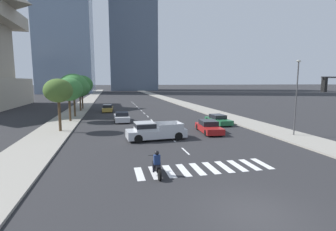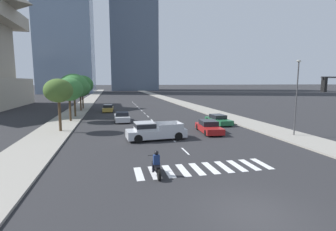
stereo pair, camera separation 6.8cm
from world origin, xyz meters
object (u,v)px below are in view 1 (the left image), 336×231
object	(u,v)px
sedan_silver_1	(122,117)
street_lamp_east	(297,92)
sedan_red_0	(209,127)
street_tree_second	(69,89)
street_tree_third	(74,86)
street_tree_fifth	(82,85)
motorcycle_lead	(157,165)
sedan_green_3	(218,120)
sedan_gold_2	(108,108)
street_tree_fourth	(80,88)
street_tree_nearest	(58,91)
pickup_truck	(153,131)

from	to	relation	value
sedan_silver_1	street_lamp_east	bearing A→B (deg)	-130.50
sedan_red_0	street_tree_second	size ratio (longest dim) A/B	0.85
street_tree_third	street_tree_fifth	xyz separation A→B (m)	(-0.00, 11.29, 0.06)
motorcycle_lead	sedan_green_3	bearing A→B (deg)	-36.01
street_lamp_east	street_tree_fifth	world-z (taller)	street_lamp_east
sedan_red_0	sedan_gold_2	bearing A→B (deg)	-148.84
sedan_silver_1	street_tree_fifth	distance (m)	18.76
sedan_gold_2	sedan_green_3	bearing A→B (deg)	-138.05
street_tree_fifth	street_tree_fourth	bearing A→B (deg)	-90.00
street_lamp_east	street_tree_fourth	world-z (taller)	street_lamp_east
sedan_red_0	street_tree_fourth	size ratio (longest dim) A/B	0.87
sedan_green_3	street_tree_third	xyz separation A→B (m)	(-18.56, 10.65, 4.14)
sedan_red_0	sedan_gold_2	size ratio (longest dim) A/B	1.07
street_tree_nearest	street_tree_fifth	distance (m)	22.89
sedan_green_3	street_tree_second	xyz separation A→B (m)	(-18.56, 6.02, 3.79)
motorcycle_lead	street_lamp_east	distance (m)	17.06
sedan_gold_2	street_tree_fourth	size ratio (longest dim) A/B	0.81
sedan_gold_2	street_tree_fourth	bearing A→B (deg)	74.75
sedan_gold_2	street_tree_fifth	world-z (taller)	street_tree_fifth
sedan_green_3	street_tree_second	distance (m)	19.87
motorcycle_lead	street_tree_second	xyz separation A→B (m)	(-7.76, 21.41, 3.76)
street_tree_second	sedan_red_0	bearing A→B (deg)	-34.69
sedan_gold_2	street_lamp_east	xyz separation A→B (m)	(18.02, -25.06, 3.77)
sedan_silver_1	sedan_green_3	xyz separation A→B (m)	(11.85, -4.93, -0.05)
sedan_green_3	street_tree_second	world-z (taller)	street_tree_second
sedan_green_3	street_tree_third	world-z (taller)	street_tree_third
street_tree_fourth	street_tree_fifth	bearing A→B (deg)	90.00
sedan_red_0	street_tree_fifth	xyz separation A→B (m)	(-15.38, 26.57, 4.17)
street_tree_third	sedan_red_0	bearing A→B (deg)	-44.81
motorcycle_lead	street_tree_nearest	distance (m)	16.84
street_lamp_east	street_tree_second	size ratio (longest dim) A/B	1.26
street_tree_second	motorcycle_lead	bearing A→B (deg)	-70.07
street_lamp_east	street_tree_nearest	size ratio (longest dim) A/B	1.31
sedan_red_0	motorcycle_lead	bearing A→B (deg)	-30.47
pickup_truck	street_lamp_east	size ratio (longest dim) A/B	0.77
street_tree_nearest	street_tree_fifth	xyz separation A→B (m)	(-0.00, 22.89, 0.35)
sedan_gold_2	street_tree_fourth	world-z (taller)	street_tree_fourth
street_tree_nearest	street_tree_fourth	size ratio (longest dim) A/B	0.98
sedan_gold_2	street_lamp_east	distance (m)	31.10
motorcycle_lead	street_tree_fifth	world-z (taller)	street_tree_fifth
sedan_red_0	sedan_green_3	world-z (taller)	sedan_red_0
street_tree_fifth	sedan_green_3	bearing A→B (deg)	-49.78
motorcycle_lead	sedan_gold_2	distance (m)	32.27
street_tree_nearest	street_tree_fourth	bearing A→B (deg)	90.00
street_tree_nearest	street_tree_third	xyz separation A→B (m)	(0.00, 11.59, 0.29)
street_tree_fifth	pickup_truck	bearing A→B (deg)	-72.29
street_tree_fifth	motorcycle_lead	bearing A→B (deg)	-78.25
sedan_green_3	street_tree_nearest	distance (m)	18.98
sedan_red_0	street_tree_fourth	distance (m)	27.83
sedan_red_0	sedan_green_3	distance (m)	5.61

